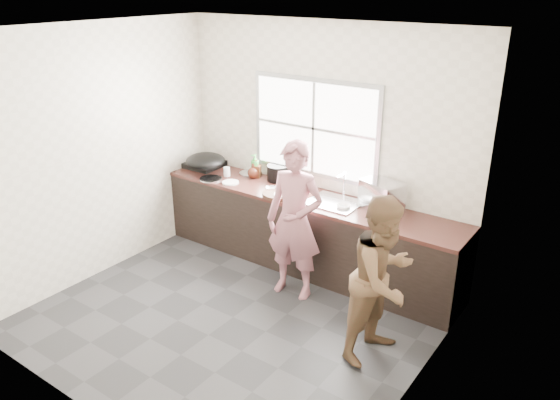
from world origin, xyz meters
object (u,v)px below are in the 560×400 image
Objects in this scene: bowl_crabs at (379,215)px; glass_jar at (227,172)px; person_side at (383,279)px; bottle_brown_tall at (256,169)px; woman at (295,226)px; burner at (204,164)px; bowl_mince at (285,195)px; pot_lid_right at (251,173)px; wok at (205,161)px; cutting_board at (280,194)px; bottle_brown_short at (253,171)px; bottle_green at (255,166)px; plate_food at (230,182)px; black_pot at (278,173)px; bowl_held at (343,206)px; pot_lid_left at (211,179)px; dish_rack at (382,196)px.

glass_jar is (-2.04, 0.05, 0.03)m from bowl_crabs.
person_side is 7.34× the size of bottle_brown_tall.
woman is 3.63× the size of burner.
bowl_crabs is at bearing 6.64° from bowl_mince.
bottle_brown_tall is 0.17m from pot_lid_right.
wok is at bearing -41.98° from burner.
woman is 3.90× the size of cutting_board.
glass_jar is at bearing -155.32° from bottle_brown_short.
person_side is 3.75× the size of cutting_board.
person_side is at bearing -17.35° from wok.
pot_lid_right is (-0.11, 0.06, -0.13)m from bottle_green.
plate_food is at bearing -109.02° from bottle_brown_short.
black_pot reaches higher than cutting_board.
woman reaches higher than bowl_mince.
bowl_held reaches higher than plate_food.
wok reaches higher than bowl_mince.
black_pot is 0.28m from bottle_brown_tall.
pot_lid_right is at bearing 52.97° from glass_jar.
black_pot is 0.92× the size of bottle_green.
cutting_board is 2.40× the size of bottle_brown_short.
person_side reaches higher than bowl_held.
burner is (-2.51, 0.15, 0.00)m from bowl_crabs.
bottle_brown_short is 0.61× the size of pot_lid_left.
bottle_green is 0.58× the size of wok.
woman is at bearing -19.50° from burner.
black_pot is at bearing 18.96° from bottle_brown_short.
wok is at bearing -155.55° from dish_rack.
bottle_green is (-0.60, 0.32, 0.12)m from cutting_board.
cutting_board is 1.42× the size of pot_lid_right.
burner is (-0.77, -0.03, -0.05)m from bottle_brown_short.
black_pot is 0.93m from wok.
woman reaches higher than wok.
bottle_brown_short is at bearing 70.98° from plate_food.
wok is (-1.27, 0.12, 0.12)m from bowl_mince.
plate_food is at bearing 154.27° from woman.
bowl_crabs reaches higher than plate_food.
person_side is at bearing -26.19° from bowl_mince.
plate_food is 0.70× the size of pot_lid_right.
person_side is 2.48m from bottle_brown_short.
pot_lid_left is at bearing -134.42° from bottle_green.
bottle_brown_tall is at bearing -168.29° from black_pot.
person_side is 7.54× the size of plate_food.
pot_lid_left is at bearing -175.87° from bowl_crabs.
bowl_held reaches higher than bowl_mince.
dish_rack is (1.00, 0.31, 0.13)m from bowl_mince.
bottle_brown_tall is at bearing 3.40° from bottle_green.
glass_jar is at bearing -127.03° from pot_lid_right.
dish_rack is (2.44, 0.04, 0.12)m from burner.
bottle_brown_short is 0.77m from burner.
woman is 1.94m from burner.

